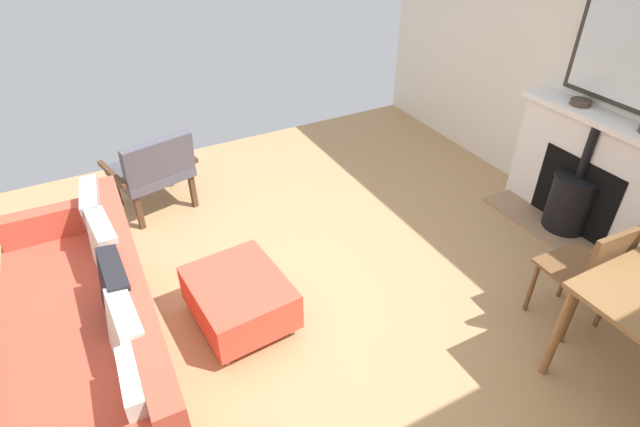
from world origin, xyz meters
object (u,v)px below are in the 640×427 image
(sofa, at_px, (94,332))
(armchair_accent, at_px, (153,168))
(mantel_bowl_near, at_px, (581,102))
(dining_chair_near_fireplace, at_px, (591,270))
(fireplace, at_px, (586,181))
(ottoman, at_px, (239,297))

(sofa, relative_size, armchair_accent, 2.67)
(mantel_bowl_near, xyz_separation_m, dining_chair_near_fireplace, (1.00, 1.07, -0.52))
(sofa, height_order, dining_chair_near_fireplace, dining_chair_near_fireplace)
(fireplace, distance_m, dining_chair_near_fireplace, 1.25)
(mantel_bowl_near, relative_size, sofa, 0.08)
(ottoman, bearing_deg, dining_chair_near_fireplace, 150.86)
(fireplace, xyz_separation_m, sofa, (3.80, -0.28, -0.08))
(ottoman, bearing_deg, mantel_bowl_near, 179.67)
(fireplace, relative_size, mantel_bowl_near, 9.00)
(armchair_accent, bearing_deg, dining_chair_near_fireplace, 127.89)
(ottoman, xyz_separation_m, dining_chair_near_fireplace, (-1.94, 1.08, 0.28))
(mantel_bowl_near, height_order, armchair_accent, mantel_bowl_near)
(armchair_accent, xyz_separation_m, dining_chair_near_fireplace, (-2.10, 2.70, 0.07))
(fireplace, bearing_deg, armchair_accent, -31.86)
(fireplace, height_order, dining_chair_near_fireplace, fireplace)
(fireplace, relative_size, ottoman, 1.97)
(sofa, bearing_deg, ottoman, -179.30)
(mantel_bowl_near, height_order, ottoman, mantel_bowl_near)
(fireplace, xyz_separation_m, dining_chair_near_fireplace, (0.97, 0.79, 0.05))
(mantel_bowl_near, bearing_deg, armchair_accent, -27.74)
(fireplace, bearing_deg, sofa, -4.25)
(sofa, xyz_separation_m, dining_chair_near_fireplace, (-2.83, 1.07, 0.14))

